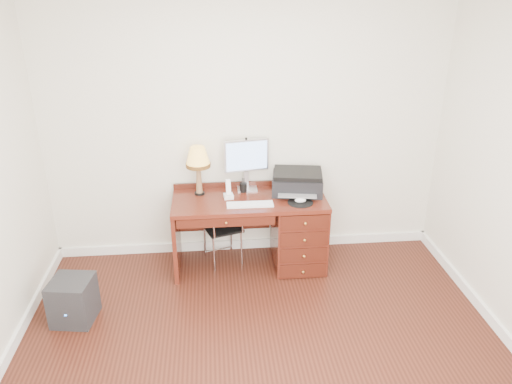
{
  "coord_description": "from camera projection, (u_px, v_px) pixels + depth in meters",
  "views": [
    {
      "loc": [
        -0.35,
        -3.02,
        2.77
      ],
      "look_at": [
        0.05,
        1.2,
        0.91
      ],
      "focal_mm": 35.0,
      "sensor_mm": 36.0,
      "label": 1
    }
  ],
  "objects": [
    {
      "name": "desk",
      "position": [
        281.0,
        227.0,
        5.04
      ],
      "size": [
        1.5,
        0.67,
        0.75
      ],
      "color": "#561C12",
      "rests_on": "ground"
    },
    {
      "name": "equipment_box",
      "position": [
        73.0,
        300.0,
        4.28
      ],
      "size": [
        0.39,
        0.39,
        0.39
      ],
      "primitive_type": "cube",
      "rotation": [
        0.0,
        0.0,
        -0.16
      ],
      "color": "black",
      "rests_on": "ground"
    },
    {
      "name": "chair",
      "position": [
        222.0,
        225.0,
        5.01
      ],
      "size": [
        0.44,
        0.44,
        0.74
      ],
      "rotation": [
        0.0,
        0.0,
        0.31
      ],
      "color": "black",
      "rests_on": "ground"
    },
    {
      "name": "ground",
      "position": [
        264.0,
        359.0,
        3.9
      ],
      "size": [
        4.0,
        4.0,
        0.0
      ],
      "primitive_type": "plane",
      "color": "black",
      "rests_on": "ground"
    },
    {
      "name": "room_shell",
      "position": [
        257.0,
        305.0,
        4.46
      ],
      "size": [
        4.0,
        4.0,
        4.0
      ],
      "color": "silver",
      "rests_on": "ground"
    },
    {
      "name": "mouse_pad",
      "position": [
        300.0,
        201.0,
        4.77
      ],
      "size": [
        0.25,
        0.25,
        0.05
      ],
      "color": "black",
      "rests_on": "desk"
    },
    {
      "name": "printer",
      "position": [
        297.0,
        182.0,
        4.98
      ],
      "size": [
        0.55,
        0.46,
        0.22
      ],
      "rotation": [
        0.0,
        0.0,
        -0.17
      ],
      "color": "black",
      "rests_on": "desk"
    },
    {
      "name": "pen_cup",
      "position": [
        243.0,
        187.0,
        5.0
      ],
      "size": [
        0.07,
        0.07,
        0.09
      ],
      "primitive_type": "cylinder",
      "color": "black",
      "rests_on": "desk"
    },
    {
      "name": "phone",
      "position": [
        228.0,
        193.0,
        4.86
      ],
      "size": [
        0.1,
        0.1,
        0.19
      ],
      "rotation": [
        0.0,
        0.0,
        0.12
      ],
      "color": "white",
      "rests_on": "desk"
    },
    {
      "name": "leg_lamp",
      "position": [
        198.0,
        160.0,
        4.82
      ],
      "size": [
        0.24,
        0.24,
        0.49
      ],
      "color": "black",
      "rests_on": "desk"
    },
    {
      "name": "monitor",
      "position": [
        247.0,
        158.0,
        4.96
      ],
      "size": [
        0.45,
        0.18,
        0.52
      ],
      "rotation": [
        0.0,
        0.0,
        0.18
      ],
      "color": "silver",
      "rests_on": "desk"
    },
    {
      "name": "keyboard",
      "position": [
        250.0,
        204.0,
        4.72
      ],
      "size": [
        0.44,
        0.13,
        0.02
      ],
      "primitive_type": "cube",
      "rotation": [
        0.0,
        0.0,
        -0.01
      ],
      "color": "white",
      "rests_on": "desk"
    }
  ]
}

